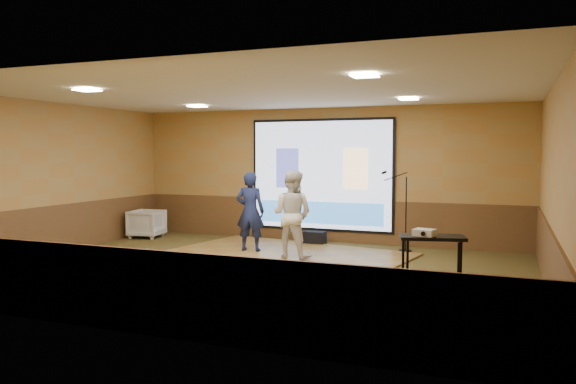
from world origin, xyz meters
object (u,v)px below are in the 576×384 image
at_px(player_right, 292,214).
at_px(av_table, 432,256).
at_px(banquet_chair, 147,224).
at_px(projector_screen, 321,176).
at_px(mic_stand, 403,227).
at_px(dance_floor, 278,257).
at_px(duffel_bag, 315,238).
at_px(player_left, 250,211).
at_px(projector, 424,232).

height_order(player_right, av_table, player_right).
xyz_separation_m(av_table, banquet_chair, (-6.98, 3.34, -0.28)).
height_order(projector_screen, mic_stand, projector_screen).
height_order(dance_floor, duffel_bag, duffel_bag).
xyz_separation_m(player_right, av_table, (2.82, -2.08, -0.24)).
bearing_deg(projector_screen, duffel_bag, -88.25).
bearing_deg(av_table, player_right, 143.63).
distance_m(dance_floor, player_left, 1.14).
bearing_deg(av_table, projector, -148.95).
relative_size(mic_stand, duffel_bag, 3.57).
relative_size(projector_screen, player_left, 2.09).
relative_size(player_left, projector, 5.90).
bearing_deg(projector, duffel_bag, 138.45).
bearing_deg(dance_floor, duffel_bag, 84.82).
height_order(player_left, player_right, player_right).
bearing_deg(projector, av_table, 43.19).
height_order(player_left, projector, player_left).
bearing_deg(duffel_bag, banquet_chair, -172.53).
distance_m(player_left, player_right, 1.13).
relative_size(dance_floor, av_table, 5.12).
bearing_deg(projector, banquet_chair, 165.81).
distance_m(projector, banquet_chair, 7.70).
distance_m(projector_screen, duffel_bag, 1.41).
distance_m(dance_floor, mic_stand, 2.69).
distance_m(projector, mic_stand, 3.97).
relative_size(projector_screen, banquet_chair, 4.56).
height_order(av_table, banquet_chair, av_table).
bearing_deg(duffel_bag, player_right, -84.81).
relative_size(banquet_chair, duffel_bag, 1.59).
xyz_separation_m(projector, mic_stand, (-0.96, 3.83, -0.44)).
distance_m(mic_stand, duffel_bag, 1.97).
xyz_separation_m(dance_floor, duffel_bag, (0.16, 1.73, 0.13)).
bearing_deg(av_table, dance_floor, 145.72).
bearing_deg(player_left, player_right, 150.24).
distance_m(av_table, banquet_chair, 7.74).
distance_m(player_right, banquet_chair, 4.38).
bearing_deg(av_table, banquet_chair, 154.39).
height_order(av_table, duffel_bag, av_table).
distance_m(player_right, duffel_bag, 1.93).
distance_m(player_left, projector, 4.55).
height_order(player_left, duffel_bag, player_left).
bearing_deg(player_right, player_left, -15.32).
bearing_deg(player_left, projector, 137.07).
bearing_deg(player_left, banquet_chair, -24.66).
bearing_deg(dance_floor, projector, -35.88).
relative_size(player_left, player_right, 0.97).
bearing_deg(projector, dance_floor, 156.26).
xyz_separation_m(dance_floor, player_left, (-0.73, 0.34, 0.81)).
height_order(projector_screen, av_table, projector_screen).
distance_m(dance_floor, banquet_chair, 4.03).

